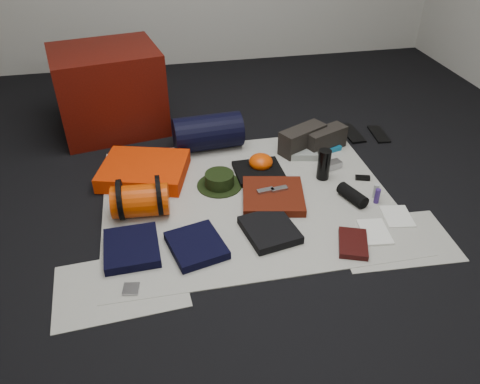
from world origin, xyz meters
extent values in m
cube|color=black|center=(0.00, 0.00, -0.01)|extent=(4.50, 4.50, 0.02)
cube|color=beige|center=(0.00, 0.00, 0.00)|extent=(1.60, 1.30, 0.01)
cube|color=beige|center=(-0.70, -0.55, 0.00)|extent=(0.61, 0.44, 0.00)
cube|color=beige|center=(0.65, -0.50, 0.00)|extent=(0.60, 0.43, 0.00)
cube|color=#480B05|center=(-0.75, 1.03, 0.28)|extent=(0.78, 0.69, 0.57)
cube|color=red|center=(-0.56, 0.33, 0.05)|extent=(0.58, 0.52, 0.09)
cylinder|color=#CB3B03|center=(-0.59, -0.04, 0.09)|extent=(0.31, 0.19, 0.17)
cylinder|color=black|center=(-0.69, -0.04, 0.11)|extent=(0.02, 0.22, 0.22)
cylinder|color=black|center=(-0.49, -0.04, 0.11)|extent=(0.02, 0.22, 0.22)
cylinder|color=black|center=(-0.14, 0.60, 0.12)|extent=(0.46, 0.26, 0.23)
cylinder|color=black|center=(-0.14, 0.15, 0.01)|extent=(0.31, 0.31, 0.01)
cylinder|color=black|center=(-0.14, 0.15, 0.05)|extent=(0.17, 0.17, 0.07)
cube|color=black|center=(0.46, 0.45, 0.09)|extent=(0.34, 0.25, 0.16)
cube|color=black|center=(0.61, 0.44, 0.08)|extent=(0.31, 0.21, 0.14)
cube|color=black|center=(0.87, 0.60, 0.01)|extent=(0.11, 0.27, 0.02)
cube|color=black|center=(1.06, 0.55, 0.01)|extent=(0.11, 0.25, 0.01)
cube|color=black|center=(-0.65, -0.33, 0.03)|extent=(0.27, 0.31, 0.05)
cube|color=black|center=(-0.34, -0.37, 0.03)|extent=(0.31, 0.33, 0.04)
cube|color=black|center=(0.04, -0.33, 0.03)|extent=(0.29, 0.32, 0.04)
cube|color=black|center=(0.12, 0.23, 0.02)|extent=(0.29, 0.27, 0.03)
cube|color=#4E1508|center=(0.14, -0.05, 0.03)|extent=(0.40, 0.40, 0.04)
ellipsoid|color=#CB3B03|center=(0.14, 0.28, 0.05)|extent=(0.18, 0.18, 0.10)
cube|color=gray|center=(0.45, 0.37, 0.03)|extent=(0.20, 0.16, 0.04)
cylinder|color=black|center=(0.48, 0.11, 0.10)|extent=(0.08, 0.08, 0.19)
cylinder|color=black|center=(0.57, -0.15, 0.04)|extent=(0.13, 0.20, 0.07)
cube|color=#9F9EA3|center=(0.58, 0.20, 0.03)|extent=(0.12, 0.09, 0.04)
cube|color=#0E638E|center=(0.67, 0.41, 0.02)|extent=(0.11, 0.08, 0.03)
cylinder|color=navy|center=(0.69, -0.19, 0.05)|extent=(0.03, 0.03, 0.09)
cylinder|color=#ADB1AC|center=(0.71, -0.14, 0.05)|extent=(0.03, 0.03, 0.09)
cube|color=black|center=(0.42, -0.50, 0.02)|extent=(0.20, 0.25, 0.03)
cube|color=silver|center=(0.57, -0.43, 0.01)|extent=(0.16, 0.22, 0.01)
cube|color=silver|center=(0.75, -0.33, 0.01)|extent=(0.17, 0.21, 0.01)
cube|color=black|center=(0.71, 0.04, 0.02)|extent=(0.09, 0.06, 0.02)
cube|color=#9F9EA3|center=(-0.65, -0.59, 0.01)|extent=(0.08, 0.08, 0.01)
cylinder|color=white|center=(0.14, 0.26, 0.05)|extent=(0.05, 0.05, 0.04)
cube|color=#9F9EA3|center=(0.10, -0.03, 0.06)|extent=(0.10, 0.05, 0.01)
cube|color=#9F9EA3|center=(0.18, -0.03, 0.06)|extent=(0.10, 0.05, 0.01)
camera|label=1|loc=(-0.46, -2.10, 1.55)|focal=35.00mm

